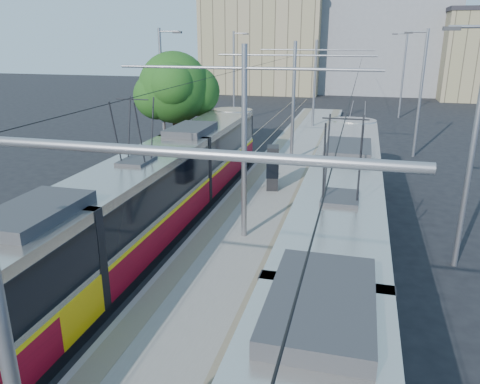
# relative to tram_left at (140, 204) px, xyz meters

# --- Properties ---
(platform) EXTENTS (4.00, 50.00, 0.30)m
(platform) POSITION_rel_tram_left_xyz_m (3.60, 10.34, -1.56)
(platform) COLOR gray
(platform) RESTS_ON ground
(tactile_strip_left) EXTENTS (0.70, 50.00, 0.01)m
(tactile_strip_left) POSITION_rel_tram_left_xyz_m (2.15, 10.34, -1.40)
(tactile_strip_left) COLOR gray
(tactile_strip_left) RESTS_ON platform
(tactile_strip_right) EXTENTS (0.70, 50.00, 0.01)m
(tactile_strip_right) POSITION_rel_tram_left_xyz_m (5.05, 10.34, -1.40)
(tactile_strip_right) COLOR gray
(tactile_strip_right) RESTS_ON platform
(rails) EXTENTS (8.71, 70.00, 0.03)m
(rails) POSITION_rel_tram_left_xyz_m (3.60, 10.34, -1.69)
(rails) COLOR gray
(rails) RESTS_ON ground
(tram_left) EXTENTS (2.43, 27.68, 5.50)m
(tram_left) POSITION_rel_tram_left_xyz_m (0.00, 0.00, 0.00)
(tram_left) COLOR black
(tram_left) RESTS_ON ground
(tram_right) EXTENTS (2.43, 28.15, 5.50)m
(tram_right) POSITION_rel_tram_left_xyz_m (7.20, -2.25, 0.15)
(tram_right) COLOR black
(tram_right) RESTS_ON ground
(catenary) EXTENTS (9.20, 70.00, 7.00)m
(catenary) POSITION_rel_tram_left_xyz_m (3.60, 7.49, 2.81)
(catenary) COLOR gray
(catenary) RESTS_ON platform
(street_lamps) EXTENTS (15.18, 38.22, 8.00)m
(street_lamps) POSITION_rel_tram_left_xyz_m (3.60, 14.34, 2.47)
(street_lamps) COLOR gray
(street_lamps) RESTS_ON ground
(shelter) EXTENTS (0.77, 1.07, 2.15)m
(shelter) POSITION_rel_tram_left_xyz_m (3.54, 7.34, -0.28)
(shelter) COLOR black
(shelter) RESTS_ON platform
(tree) EXTENTS (4.65, 4.30, 6.75)m
(tree) POSITION_rel_tram_left_xyz_m (-3.04, 11.98, 2.86)
(tree) COLOR #382314
(tree) RESTS_ON ground
(building_left) EXTENTS (16.32, 12.24, 13.32)m
(building_left) POSITION_rel_tram_left_xyz_m (-6.40, 53.34, 4.96)
(building_left) COLOR gray
(building_left) RESTS_ON ground
(building_centre) EXTENTS (18.36, 14.28, 17.03)m
(building_centre) POSITION_rel_tram_left_xyz_m (9.60, 57.34, 6.82)
(building_centre) COLOR gray
(building_centre) RESTS_ON ground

